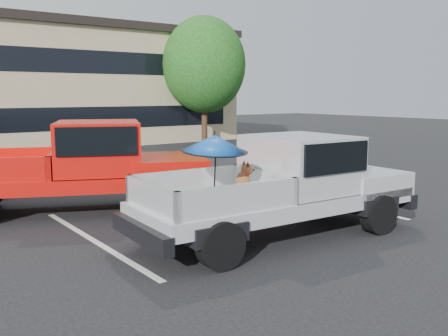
{
  "coord_description": "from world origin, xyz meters",
  "views": [
    {
      "loc": [
        -6.34,
        -6.45,
        2.65
      ],
      "look_at": [
        -0.91,
        0.86,
        1.3
      ],
      "focal_mm": 40.0,
      "sensor_mm": 36.0,
      "label": 1
    }
  ],
  "objects_px": {
    "tree_right": "(204,65)",
    "tree_back": "(93,66)",
    "red_pickup": "(91,163)",
    "silver_pickup": "(290,180)"
  },
  "relations": [
    {
      "from": "tree_right",
      "to": "tree_back",
      "type": "height_order",
      "value": "tree_back"
    },
    {
      "from": "tree_back",
      "to": "silver_pickup",
      "type": "relative_size",
      "value": 1.23
    },
    {
      "from": "tree_right",
      "to": "silver_pickup",
      "type": "distance_m",
      "value": 18.34
    },
    {
      "from": "tree_back",
      "to": "red_pickup",
      "type": "relative_size",
      "value": 1.09
    },
    {
      "from": "red_pickup",
      "to": "tree_back",
      "type": "bearing_deg",
      "value": 91.44
    },
    {
      "from": "tree_right",
      "to": "tree_back",
      "type": "distance_m",
      "value": 8.55
    },
    {
      "from": "tree_right",
      "to": "silver_pickup",
      "type": "relative_size",
      "value": 1.17
    },
    {
      "from": "tree_right",
      "to": "red_pickup",
      "type": "bearing_deg",
      "value": -133.58
    },
    {
      "from": "silver_pickup",
      "to": "tree_back",
      "type": "bearing_deg",
      "value": 79.47
    },
    {
      "from": "tree_right",
      "to": "red_pickup",
      "type": "relative_size",
      "value": 1.04
    }
  ]
}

